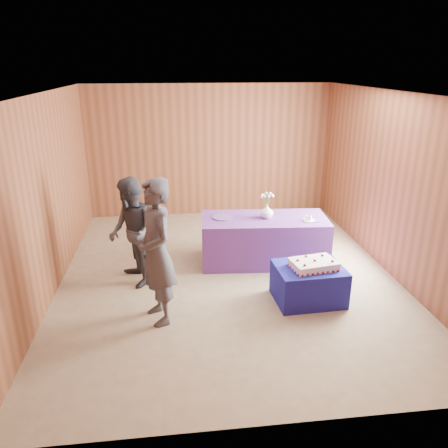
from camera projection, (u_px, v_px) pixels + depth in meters
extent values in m
plane|color=#998C69|center=(228.00, 275.00, 6.73)|extent=(6.00, 6.00, 0.00)
cube|color=brown|center=(209.00, 151.00, 9.05)|extent=(5.00, 0.04, 2.70)
cube|color=brown|center=(276.00, 293.00, 3.47)|extent=(5.00, 0.04, 2.70)
cube|color=brown|center=(47.00, 197.00, 5.98)|extent=(0.04, 6.00, 2.70)
cube|color=brown|center=(393.00, 185.00, 6.54)|extent=(0.04, 6.00, 2.70)
cube|color=white|center=(228.00, 93.00, 5.79)|extent=(5.00, 6.00, 0.04)
cube|color=#1B1C96|center=(309.00, 284.00, 5.94)|extent=(0.94, 0.75, 0.50)
cube|color=#683490|center=(264.00, 240.00, 7.08)|extent=(2.06, 1.04, 0.75)
cube|color=white|center=(313.00, 264.00, 5.81)|extent=(0.64, 0.48, 0.11)
sphere|color=maroon|center=(300.00, 276.00, 5.57)|extent=(0.03, 0.03, 0.03)
sphere|color=maroon|center=(340.00, 270.00, 5.72)|extent=(0.03, 0.03, 0.03)
sphere|color=maroon|center=(287.00, 263.00, 5.92)|extent=(0.03, 0.03, 0.03)
sphere|color=maroon|center=(326.00, 258.00, 6.07)|extent=(0.03, 0.03, 0.03)
sphere|color=maroon|center=(305.00, 264.00, 5.65)|extent=(0.04, 0.04, 0.04)
cone|color=#164F12|center=(307.00, 265.00, 5.65)|extent=(0.02, 0.03, 0.02)
sphere|color=maroon|center=(321.00, 255.00, 5.90)|extent=(0.04, 0.04, 0.04)
cone|color=#164F12|center=(323.00, 256.00, 5.91)|extent=(0.02, 0.03, 0.02)
sphere|color=maroon|center=(314.00, 259.00, 5.78)|extent=(0.04, 0.04, 0.04)
cone|color=#164F12|center=(316.00, 260.00, 5.79)|extent=(0.02, 0.03, 0.02)
imported|color=white|center=(267.00, 211.00, 6.92)|extent=(0.22, 0.22, 0.22)
cylinder|color=#245A28|center=(269.00, 200.00, 6.86)|extent=(0.01, 0.01, 0.15)
sphere|color=#D6C0F9|center=(273.00, 196.00, 6.84)|extent=(0.05, 0.05, 0.05)
cylinder|color=#245A28|center=(268.00, 200.00, 6.88)|extent=(0.01, 0.01, 0.15)
sphere|color=white|center=(270.00, 194.00, 6.89)|extent=(0.05, 0.05, 0.05)
cylinder|color=#245A28|center=(267.00, 200.00, 6.89)|extent=(0.01, 0.01, 0.15)
sphere|color=#D6C0F9|center=(266.00, 194.00, 6.91)|extent=(0.05, 0.05, 0.05)
cylinder|color=#245A28|center=(265.00, 200.00, 6.87)|extent=(0.01, 0.01, 0.15)
sphere|color=white|center=(263.00, 195.00, 6.88)|extent=(0.05, 0.05, 0.05)
cylinder|color=#245A28|center=(265.00, 200.00, 6.85)|extent=(0.01, 0.01, 0.15)
sphere|color=#D6C0F9|center=(262.00, 196.00, 6.82)|extent=(0.05, 0.05, 0.05)
cylinder|color=#245A28|center=(266.00, 201.00, 6.83)|extent=(0.01, 0.01, 0.15)
sphere|color=white|center=(264.00, 197.00, 6.76)|extent=(0.05, 0.05, 0.05)
cylinder|color=#245A28|center=(268.00, 201.00, 6.82)|extent=(0.01, 0.01, 0.15)
sphere|color=#D6C0F9|center=(268.00, 197.00, 6.75)|extent=(0.05, 0.05, 0.05)
cylinder|color=#245A28|center=(269.00, 201.00, 6.83)|extent=(0.01, 0.01, 0.15)
sphere|color=white|center=(272.00, 197.00, 6.78)|extent=(0.05, 0.05, 0.05)
cylinder|color=#624891|center=(223.00, 217.00, 6.95)|extent=(0.40, 0.40, 0.02)
cylinder|color=white|center=(309.00, 220.00, 6.84)|extent=(0.23, 0.23, 0.01)
cube|color=white|center=(309.00, 218.00, 6.83)|extent=(0.10, 0.09, 0.07)
sphere|color=maroon|center=(310.00, 215.00, 6.79)|extent=(0.03, 0.03, 0.03)
cube|color=silver|center=(311.00, 223.00, 6.74)|extent=(0.26, 0.05, 0.00)
imported|color=#3D3C47|center=(156.00, 252.00, 5.27)|extent=(0.65, 0.78, 1.84)
imported|color=#34343E|center=(132.00, 233.00, 6.22)|extent=(0.82, 0.93, 1.59)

